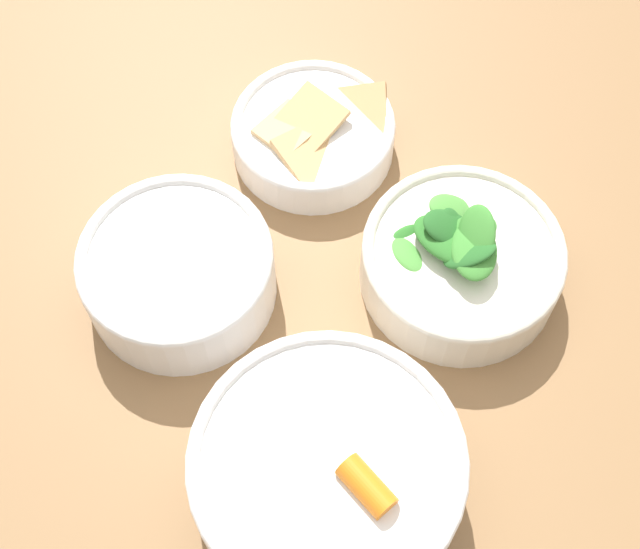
{
  "coord_description": "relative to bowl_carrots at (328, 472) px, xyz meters",
  "views": [
    {
      "loc": [
        -0.31,
        0.26,
        1.38
      ],
      "look_at": [
        -0.07,
        0.03,
        0.76
      ],
      "focal_mm": 50.0,
      "sensor_mm": 36.0,
      "label": 1
    }
  ],
  "objects": [
    {
      "name": "bowl_cookies",
      "position": [
        0.23,
        -0.2,
        -0.01
      ],
      "size": [
        0.14,
        0.15,
        0.05
      ],
      "color": "white",
      "rests_on": "dining_table"
    },
    {
      "name": "bowl_beans_hotdog",
      "position": [
        0.2,
        -0.03,
        -0.01
      ],
      "size": [
        0.15,
        0.15,
        0.06
      ],
      "color": "white",
      "rests_on": "dining_table"
    },
    {
      "name": "bowl_carrots",
      "position": [
        0.0,
        0.0,
        0.0
      ],
      "size": [
        0.19,
        0.19,
        0.08
      ],
      "color": "white",
      "rests_on": "dining_table"
    },
    {
      "name": "ground_plane",
      "position": [
        0.19,
        -0.13,
        -0.77
      ],
      "size": [
        10.0,
        10.0,
        0.0
      ],
      "primitive_type": "plane",
      "color": "brown"
    },
    {
      "name": "bowl_greens",
      "position": [
        0.05,
        -0.2,
        -0.01
      ],
      "size": [
        0.16,
        0.16,
        0.09
      ],
      "color": "silver",
      "rests_on": "dining_table"
    },
    {
      "name": "dining_table",
      "position": [
        0.19,
        -0.13,
        -0.13
      ],
      "size": [
        1.32,
        0.94,
        0.73
      ],
      "color": "olive",
      "rests_on": "ground_plane"
    }
  ]
}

